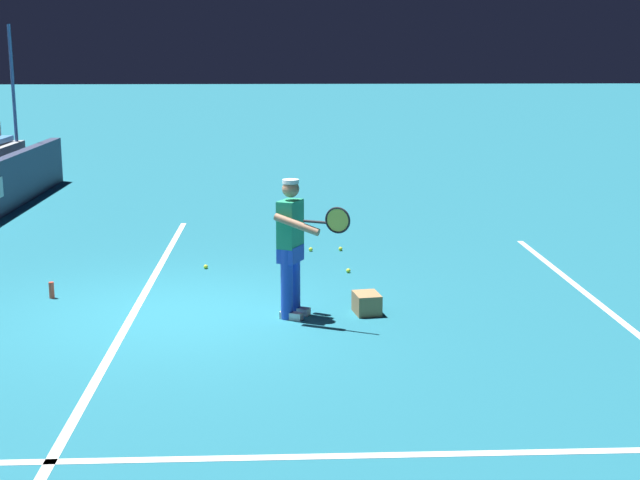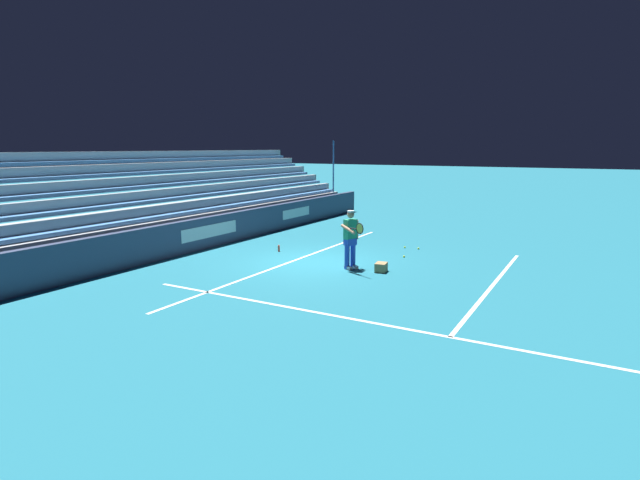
{
  "view_description": "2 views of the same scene",
  "coord_description": "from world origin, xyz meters",
  "px_view_note": "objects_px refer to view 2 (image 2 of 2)",
  "views": [
    {
      "loc": [
        10.81,
        1.37,
        3.22
      ],
      "look_at": [
        -0.66,
        1.88,
        0.79
      ],
      "focal_mm": 50.0,
      "sensor_mm": 36.0,
      "label": 1
    },
    {
      "loc": [
        13.03,
        7.73,
        3.52
      ],
      "look_at": [
        1.06,
        0.96,
        0.95
      ],
      "focal_mm": 28.0,
      "sensor_mm": 36.0,
      "label": 2
    }
  ],
  "objects_px": {
    "tennis_ball_midcourt": "(349,248)",
    "tennis_ball_by_box": "(418,248)",
    "water_bottle": "(279,248)",
    "tennis_ball_toward_net": "(404,257)",
    "tennis_player": "(351,239)",
    "tennis_ball_stray_back": "(405,247)",
    "ball_box_cardboard": "(381,267)"
  },
  "relations": [
    {
      "from": "tennis_ball_toward_net",
      "to": "tennis_ball_stray_back",
      "type": "bearing_deg",
      "value": -160.91
    },
    {
      "from": "tennis_ball_midcourt",
      "to": "tennis_ball_by_box",
      "type": "height_order",
      "value": "same"
    },
    {
      "from": "tennis_ball_midcourt",
      "to": "water_bottle",
      "type": "distance_m",
      "value": 2.47
    },
    {
      "from": "tennis_ball_midcourt",
      "to": "tennis_ball_stray_back",
      "type": "bearing_deg",
      "value": 124.86
    },
    {
      "from": "ball_box_cardboard",
      "to": "water_bottle",
      "type": "height_order",
      "value": "ball_box_cardboard"
    },
    {
      "from": "tennis_ball_midcourt",
      "to": "water_bottle",
      "type": "xyz_separation_m",
      "value": [
        1.55,
        -1.92,
        0.08
      ]
    },
    {
      "from": "tennis_player",
      "to": "tennis_ball_toward_net",
      "type": "height_order",
      "value": "tennis_player"
    },
    {
      "from": "tennis_player",
      "to": "tennis_ball_stray_back",
      "type": "relative_size",
      "value": 25.98
    },
    {
      "from": "tennis_ball_by_box",
      "to": "tennis_ball_toward_net",
      "type": "bearing_deg",
      "value": 0.64
    },
    {
      "from": "tennis_ball_toward_net",
      "to": "water_bottle",
      "type": "xyz_separation_m",
      "value": [
        1.21,
        -4.05,
        0.08
      ]
    },
    {
      "from": "tennis_ball_midcourt",
      "to": "water_bottle",
      "type": "bearing_deg",
      "value": -51.04
    },
    {
      "from": "ball_box_cardboard",
      "to": "tennis_ball_by_box",
      "type": "xyz_separation_m",
      "value": [
        -3.59,
        -0.09,
        -0.1
      ]
    },
    {
      "from": "tennis_player",
      "to": "tennis_ball_toward_net",
      "type": "xyz_separation_m",
      "value": [
        -2.2,
        0.86,
        -0.86
      ]
    },
    {
      "from": "tennis_ball_toward_net",
      "to": "tennis_ball_by_box",
      "type": "relative_size",
      "value": 1.0
    },
    {
      "from": "tennis_ball_toward_net",
      "to": "tennis_ball_by_box",
      "type": "height_order",
      "value": "same"
    },
    {
      "from": "ball_box_cardboard",
      "to": "water_bottle",
      "type": "distance_m",
      "value": 4.22
    },
    {
      "from": "tennis_ball_by_box",
      "to": "tennis_player",
      "type": "bearing_deg",
      "value": -12.85
    },
    {
      "from": "tennis_ball_stray_back",
      "to": "water_bottle",
      "type": "distance_m",
      "value": 4.45
    },
    {
      "from": "tennis_ball_by_box",
      "to": "water_bottle",
      "type": "xyz_separation_m",
      "value": [
        2.7,
        -4.04,
        0.08
      ]
    },
    {
      "from": "tennis_ball_midcourt",
      "to": "tennis_ball_stray_back",
      "type": "relative_size",
      "value": 1.0
    },
    {
      "from": "tennis_player",
      "to": "water_bottle",
      "type": "height_order",
      "value": "tennis_player"
    },
    {
      "from": "tennis_ball_toward_net",
      "to": "tennis_ball_by_box",
      "type": "bearing_deg",
      "value": -179.36
    },
    {
      "from": "tennis_ball_stray_back",
      "to": "water_bottle",
      "type": "xyz_separation_m",
      "value": [
        2.68,
        -3.54,
        0.08
      ]
    },
    {
      "from": "water_bottle",
      "to": "tennis_player",
      "type": "bearing_deg",
      "value": 72.88
    },
    {
      "from": "ball_box_cardboard",
      "to": "water_bottle",
      "type": "bearing_deg",
      "value": -102.1
    },
    {
      "from": "tennis_ball_toward_net",
      "to": "tennis_ball_stray_back",
      "type": "distance_m",
      "value": 1.56
    },
    {
      "from": "ball_box_cardboard",
      "to": "tennis_ball_toward_net",
      "type": "distance_m",
      "value": 2.1
    },
    {
      "from": "tennis_player",
      "to": "tennis_ball_stray_back",
      "type": "bearing_deg",
      "value": 174.58
    },
    {
      "from": "tennis_ball_toward_net",
      "to": "tennis_ball_stray_back",
      "type": "xyz_separation_m",
      "value": [
        -1.47,
        -0.51,
        0.0
      ]
    },
    {
      "from": "tennis_ball_stray_back",
      "to": "tennis_ball_by_box",
      "type": "relative_size",
      "value": 1.0
    },
    {
      "from": "tennis_player",
      "to": "tennis_ball_midcourt",
      "type": "bearing_deg",
      "value": -153.23
    },
    {
      "from": "tennis_ball_midcourt",
      "to": "water_bottle",
      "type": "relative_size",
      "value": 0.3
    }
  ]
}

